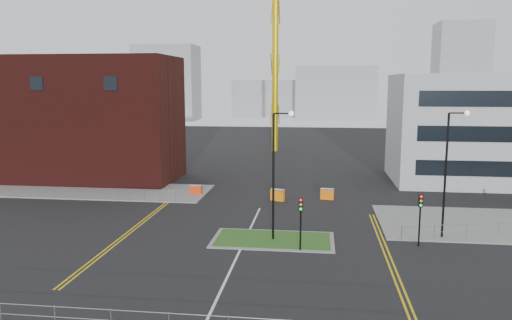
% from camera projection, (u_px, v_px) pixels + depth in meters
% --- Properties ---
extents(ground, '(200.00, 200.00, 0.00)m').
position_uv_depth(ground, '(224.00, 284.00, 27.75)').
color(ground, black).
rests_on(ground, ground).
extents(pavement_left, '(28.00, 8.00, 0.12)m').
position_uv_depth(pavement_left, '(74.00, 190.00, 51.77)').
color(pavement_left, slate).
rests_on(pavement_left, ground).
extents(island_kerb, '(8.60, 4.60, 0.08)m').
position_uv_depth(island_kerb, '(273.00, 240.00, 35.35)').
color(island_kerb, slate).
rests_on(island_kerb, ground).
extents(grass_island, '(8.00, 4.00, 0.12)m').
position_uv_depth(grass_island, '(273.00, 240.00, 35.34)').
color(grass_island, '#21521B').
rests_on(grass_island, ground).
extents(brick_building, '(24.20, 10.07, 14.24)m').
position_uv_depth(brick_building, '(72.00, 120.00, 56.98)').
color(brick_building, '#401210').
rests_on(brick_building, ground).
extents(office_block, '(25.00, 12.20, 12.00)m').
position_uv_depth(office_block, '(510.00, 129.00, 54.99)').
color(office_block, '#A2A4A7').
rests_on(office_block, ground).
extents(streetlamp_island, '(1.46, 0.36, 9.18)m').
position_uv_depth(streetlamp_island, '(277.00, 165.00, 34.50)').
color(streetlamp_island, black).
rests_on(streetlamp_island, ground).
extents(streetlamp_right_near, '(1.46, 0.36, 9.18)m').
position_uv_depth(streetlamp_right_near, '(449.00, 164.00, 34.98)').
color(streetlamp_right_near, black).
rests_on(streetlamp_right_near, ground).
extents(traffic_light_island, '(0.28, 0.33, 3.65)m').
position_uv_depth(traffic_light_island, '(301.00, 214.00, 32.73)').
color(traffic_light_island, black).
rests_on(traffic_light_island, ground).
extents(traffic_light_right, '(0.28, 0.33, 3.65)m').
position_uv_depth(traffic_light_right, '(420.00, 210.00, 33.71)').
color(traffic_light_right, black).
rests_on(traffic_light_right, ground).
extents(railing_left, '(6.05, 0.05, 1.10)m').
position_uv_depth(railing_left, '(145.00, 194.00, 46.64)').
color(railing_left, gray).
rests_on(railing_left, ground).
extents(centre_line, '(0.15, 30.00, 0.01)m').
position_uv_depth(centre_line, '(231.00, 270.00, 29.72)').
color(centre_line, silver).
rests_on(centre_line, ground).
extents(yellow_left_a, '(0.12, 24.00, 0.01)m').
position_uv_depth(yellow_left_a, '(134.00, 227.00, 38.67)').
color(yellow_left_a, gold).
rests_on(yellow_left_a, ground).
extents(yellow_left_b, '(0.12, 24.00, 0.01)m').
position_uv_depth(yellow_left_b, '(138.00, 227.00, 38.63)').
color(yellow_left_b, gold).
rests_on(yellow_left_b, ground).
extents(yellow_right_a, '(0.12, 20.00, 0.01)m').
position_uv_depth(yellow_right_a, '(385.00, 254.00, 32.47)').
color(yellow_right_a, gold).
rests_on(yellow_right_a, ground).
extents(yellow_right_b, '(0.12, 20.00, 0.01)m').
position_uv_depth(yellow_right_b, '(390.00, 255.00, 32.43)').
color(yellow_right_b, gold).
rests_on(yellow_right_b, ground).
extents(skyline_a, '(18.00, 12.00, 22.00)m').
position_uv_depth(skyline_a, '(167.00, 83.00, 148.65)').
color(skyline_a, gray).
rests_on(skyline_a, ground).
extents(skyline_b, '(24.00, 12.00, 16.00)m').
position_uv_depth(skyline_b, '(335.00, 93.00, 152.77)').
color(skyline_b, gray).
rests_on(skyline_b, ground).
extents(skyline_c, '(14.00, 12.00, 28.00)m').
position_uv_depth(skyline_c, '(460.00, 72.00, 142.65)').
color(skyline_c, gray).
rests_on(skyline_c, ground).
extents(skyline_d, '(30.00, 12.00, 12.00)m').
position_uv_depth(skyline_d, '(279.00, 98.00, 165.09)').
color(skyline_d, gray).
rests_on(skyline_d, ground).
extents(barrier_left, '(1.20, 0.46, 0.99)m').
position_uv_depth(barrier_left, '(196.00, 190.00, 49.61)').
color(barrier_left, '#F2340D').
rests_on(barrier_left, ground).
extents(barrier_mid, '(1.40, 0.90, 1.12)m').
position_uv_depth(barrier_mid, '(278.00, 194.00, 47.19)').
color(barrier_mid, orange).
rests_on(barrier_mid, ground).
extents(barrier_right, '(1.31, 0.60, 1.07)m').
position_uv_depth(barrier_right, '(327.00, 194.00, 47.69)').
color(barrier_right, orange).
rests_on(barrier_right, ground).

